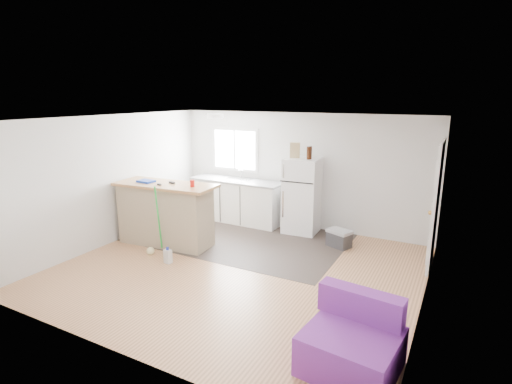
# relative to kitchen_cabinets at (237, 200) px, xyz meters

# --- Properties ---
(room) EXTENTS (5.51, 5.01, 2.41)m
(room) POSITION_rel_kitchen_cabinets_xyz_m (1.32, -2.17, 0.72)
(room) COLOR #97633F
(room) RESTS_ON ground
(vinyl_zone) EXTENTS (4.05, 2.50, 0.00)m
(vinyl_zone) POSITION_rel_kitchen_cabinets_xyz_m (0.59, -0.92, -0.48)
(vinyl_zone) COLOR #2D2522
(vinyl_zone) RESTS_ON floor
(window) EXTENTS (1.18, 0.06, 0.98)m
(window) POSITION_rel_kitchen_cabinets_xyz_m (-0.23, 0.31, 1.07)
(window) COLOR white
(window) RESTS_ON back_wall
(interior_door) EXTENTS (0.11, 0.92, 2.10)m
(interior_door) POSITION_rel_kitchen_cabinets_xyz_m (4.04, -0.62, 0.54)
(interior_door) COLOR white
(interior_door) RESTS_ON right_wall
(ceiling_fixture) EXTENTS (0.30, 0.30, 0.07)m
(ceiling_fixture) POSITION_rel_kitchen_cabinets_xyz_m (0.12, -0.97, 1.88)
(ceiling_fixture) COLOR white
(ceiling_fixture) RESTS_ON ceiling
(kitchen_cabinets) EXTENTS (2.12, 0.70, 1.22)m
(kitchen_cabinets) POSITION_rel_kitchen_cabinets_xyz_m (0.00, 0.00, 0.00)
(kitchen_cabinets) COLOR white
(kitchen_cabinets) RESTS_ON floor
(peninsula) EXTENTS (1.96, 0.88, 1.17)m
(peninsula) POSITION_rel_kitchen_cabinets_xyz_m (-0.46, -1.84, 0.11)
(peninsula) COLOR tan
(peninsula) RESTS_ON floor
(refrigerator) EXTENTS (0.71, 0.68, 1.53)m
(refrigerator) POSITION_rel_kitchen_cabinets_xyz_m (1.53, -0.01, 0.29)
(refrigerator) COLOR white
(refrigerator) RESTS_ON floor
(cooler) EXTENTS (0.51, 0.43, 0.33)m
(cooler) POSITION_rel_kitchen_cabinets_xyz_m (2.47, -0.47, -0.31)
(cooler) COLOR #2F2F31
(cooler) RESTS_ON floor
(purple_seat) EXTENTS (1.00, 0.95, 0.74)m
(purple_seat) POSITION_rel_kitchen_cabinets_xyz_m (3.57, -3.70, -0.21)
(purple_seat) COLOR purple
(purple_seat) RESTS_ON floor
(cleaner_jug) EXTENTS (0.14, 0.11, 0.28)m
(cleaner_jug) POSITION_rel_kitchen_cabinets_xyz_m (0.15, -2.54, -0.36)
(cleaner_jug) COLOR silver
(cleaner_jug) RESTS_ON floor
(mop) EXTENTS (0.29, 0.34, 1.27)m
(mop) POSITION_rel_kitchen_cabinets_xyz_m (-0.34, -2.36, -0.25)
(mop) COLOR green
(mop) RESTS_ON floor
(red_cup) EXTENTS (0.11, 0.11, 0.12)m
(red_cup) POSITION_rel_kitchen_cabinets_xyz_m (0.17, -1.82, 0.75)
(red_cup) COLOR red
(red_cup) RESTS_ON peninsula
(blue_tray) EXTENTS (0.31, 0.24, 0.04)m
(blue_tray) POSITION_rel_kitchen_cabinets_xyz_m (-0.82, -1.92, 0.71)
(blue_tray) COLOR #1236AE
(blue_tray) RESTS_ON peninsula
(tool_a) EXTENTS (0.15, 0.09, 0.03)m
(tool_a) POSITION_rel_kitchen_cabinets_xyz_m (-0.33, -1.77, 0.71)
(tool_a) COLOR black
(tool_a) RESTS_ON peninsula
(tool_b) EXTENTS (0.11, 0.07, 0.03)m
(tool_b) POSITION_rel_kitchen_cabinets_xyz_m (-0.44, -2.00, 0.70)
(tool_b) COLOR black
(tool_b) RESTS_ON peninsula
(cardboard_box) EXTENTS (0.22, 0.17, 0.30)m
(cardboard_box) POSITION_rel_kitchen_cabinets_xyz_m (1.36, -0.03, 1.20)
(cardboard_box) COLOR tan
(cardboard_box) RESTS_ON refrigerator
(bottle_left) EXTENTS (0.09, 0.09, 0.25)m
(bottle_left) POSITION_rel_kitchen_cabinets_xyz_m (1.68, -0.11, 1.17)
(bottle_left) COLOR #351709
(bottle_left) RESTS_ON refrigerator
(bottle_right) EXTENTS (0.09, 0.09, 0.25)m
(bottle_right) POSITION_rel_kitchen_cabinets_xyz_m (1.69, -0.04, 1.17)
(bottle_right) COLOR #351709
(bottle_right) RESTS_ON refrigerator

